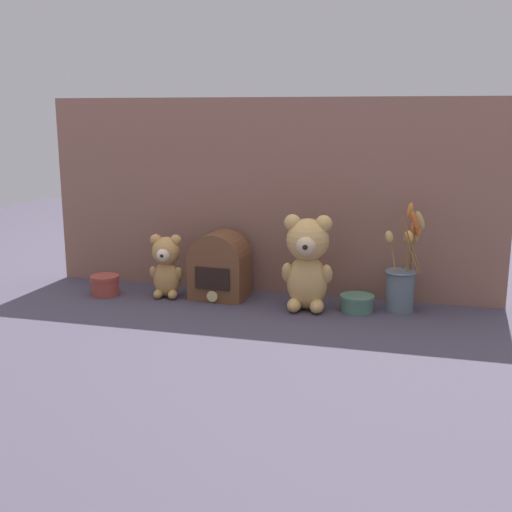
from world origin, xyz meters
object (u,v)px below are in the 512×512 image
at_px(flower_vase, 402,278).
at_px(vintage_radio, 220,267).
at_px(teddy_bear_medium, 166,265).
at_px(decorative_tin_short, 357,303).
at_px(decorative_tin_tall, 105,285).
at_px(teddy_bear_large, 307,261).

height_order(flower_vase, vintage_radio, flower_vase).
xyz_separation_m(teddy_bear_medium, decorative_tin_short, (0.60, 0.00, -0.08)).
xyz_separation_m(flower_vase, vintage_radio, (-0.56, -0.00, -0.00)).
bearing_deg(decorative_tin_tall, teddy_bear_large, 1.28).
height_order(flower_vase, decorative_tin_tall, flower_vase).
bearing_deg(flower_vase, teddy_bear_large, -169.06).
xyz_separation_m(flower_vase, decorative_tin_tall, (-0.92, -0.07, -0.07)).
bearing_deg(decorative_tin_short, teddy_bear_medium, -179.62).
distance_m(vintage_radio, decorative_tin_short, 0.44).
relative_size(flower_vase, decorative_tin_short, 3.17).
xyz_separation_m(decorative_tin_tall, decorative_tin_short, (0.79, 0.03, -0.01)).
bearing_deg(vintage_radio, decorative_tin_short, -4.15).
height_order(teddy_bear_large, vintage_radio, teddy_bear_large).
height_order(teddy_bear_medium, decorative_tin_tall, teddy_bear_medium).
xyz_separation_m(teddy_bear_large, decorative_tin_tall, (-0.65, -0.01, -0.12)).
bearing_deg(teddy_bear_large, flower_vase, 10.94).
distance_m(teddy_bear_medium, vintage_radio, 0.17).
distance_m(teddy_bear_medium, decorative_tin_tall, 0.21).
height_order(decorative_tin_tall, decorative_tin_short, decorative_tin_tall).
xyz_separation_m(vintage_radio, decorative_tin_tall, (-0.36, -0.07, -0.07)).
relative_size(flower_vase, vintage_radio, 1.51).
xyz_separation_m(teddy_bear_medium, decorative_tin_tall, (-0.20, -0.03, -0.07)).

